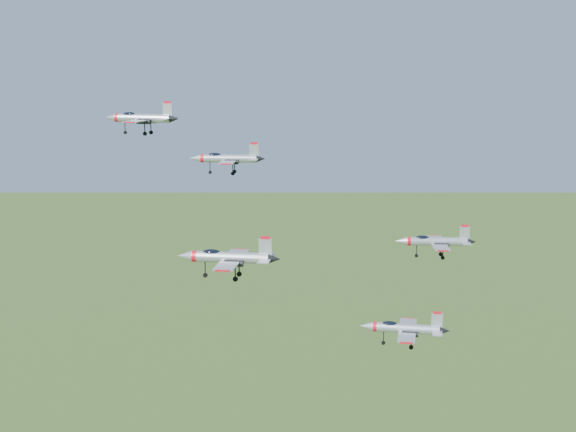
{
  "coord_description": "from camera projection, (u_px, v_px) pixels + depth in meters",
  "views": [
    {
      "loc": [
        3.39,
        -115.78,
        161.76
      ],
      "look_at": [
        -2.48,
        -3.06,
        139.84
      ],
      "focal_mm": 50.0,
      "sensor_mm": 36.0,
      "label": 1
    }
  ],
  "objects": [
    {
      "name": "jet_right_low",
      "position": [
        403.0,
        328.0,
        106.9
      ],
      "size": [
        12.05,
        10.04,
        3.22
      ],
      "rotation": [
        0.0,
        0.0,
        -0.13
      ],
      "color": "#A2A6AE"
    },
    {
      "name": "jet_left_low",
      "position": [
        434.0,
        241.0,
        125.37
      ],
      "size": [
        12.68,
        10.4,
        3.4
      ],
      "rotation": [
        0.0,
        0.0,
        0.01
      ],
      "color": "#A2A6AE"
    },
    {
      "name": "jet_lead",
      "position": [
        140.0,
        118.0,
        128.73
      ],
      "size": [
        12.89,
        10.86,
        3.47
      ],
      "rotation": [
        0.0,
        0.0,
        -0.21
      ],
      "color": "#A2A6AE"
    },
    {
      "name": "jet_left_high",
      "position": [
        226.0,
        158.0,
        115.99
      ],
      "size": [
        11.11,
        9.12,
        2.98
      ],
      "rotation": [
        0.0,
        0.0,
        -0.01
      ],
      "color": "#A2A6AE"
    },
    {
      "name": "jet_right_high",
      "position": [
        227.0,
        257.0,
        98.14
      ],
      "size": [
        13.03,
        10.8,
        3.48
      ],
      "rotation": [
        0.0,
        0.0,
        -0.09
      ],
      "color": "#A2A6AE"
    }
  ]
}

